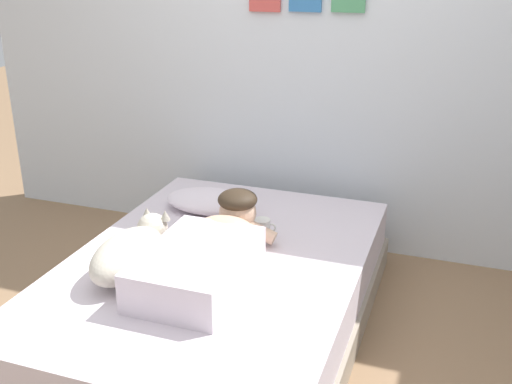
% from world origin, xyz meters
% --- Properties ---
extents(ground_plane, '(12.85, 12.85, 0.00)m').
position_xyz_m(ground_plane, '(0.00, 0.00, 0.00)').
color(ground_plane, '#8C6B4C').
extents(back_wall, '(4.43, 0.12, 2.50)m').
position_xyz_m(back_wall, '(-0.00, 1.36, 1.25)').
color(back_wall, silver).
rests_on(back_wall, ground).
extents(bed, '(1.41, 2.01, 0.40)m').
position_xyz_m(bed, '(-0.11, 0.16, 0.20)').
color(bed, gray).
rests_on(bed, ground).
extents(pillow, '(0.52, 0.32, 0.11)m').
position_xyz_m(pillow, '(-0.37, 0.71, 0.46)').
color(pillow, silver).
rests_on(pillow, bed).
extents(person_lying, '(0.43, 0.92, 0.27)m').
position_xyz_m(person_lying, '(-0.08, 0.05, 0.51)').
color(person_lying, silver).
rests_on(person_lying, bed).
extents(dog, '(0.26, 0.57, 0.21)m').
position_xyz_m(dog, '(-0.42, -0.08, 0.50)').
color(dog, beige).
rests_on(dog, bed).
extents(coffee_cup, '(0.12, 0.09, 0.07)m').
position_xyz_m(coffee_cup, '(0.01, 0.52, 0.44)').
color(coffee_cup, white).
rests_on(coffee_cup, bed).
extents(cell_phone, '(0.07, 0.14, 0.01)m').
position_xyz_m(cell_phone, '(-0.09, -0.23, 0.40)').
color(cell_phone, black).
rests_on(cell_phone, bed).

